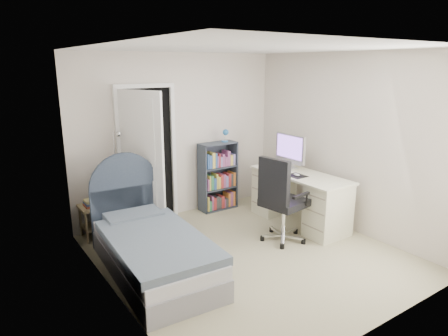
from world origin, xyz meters
TOP-DOWN VIEW (x-y plane):
  - room_shell at (0.00, 0.00)m, footprint 3.50×3.70m
  - door at (-0.71, 1.53)m, footprint 0.92×0.78m
  - bed at (-1.17, 0.33)m, footprint 1.05×2.04m
  - nightstand at (-1.45, 1.62)m, footprint 0.37×0.37m
  - floor_lamp at (-1.06, 1.66)m, footprint 0.21×0.21m
  - bookcase at (0.59, 1.60)m, footprint 0.62×0.27m
  - desk at (1.24, 0.41)m, footprint 0.63×1.59m
  - office_chair at (0.56, 0.07)m, footprint 0.63×0.65m

SIDE VIEW (x-z plane):
  - bed at x=-1.17m, z-range -0.34..0.89m
  - nightstand at x=-1.45m, z-range 0.08..0.63m
  - desk at x=1.24m, z-range -0.23..1.07m
  - bookcase at x=0.59m, z-range -0.14..1.18m
  - floor_lamp at x=-1.06m, z-range -0.13..1.31m
  - office_chair at x=0.56m, z-range 0.06..1.23m
  - door at x=-0.71m, z-range 0.00..2.06m
  - room_shell at x=0.00m, z-range -0.05..2.55m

